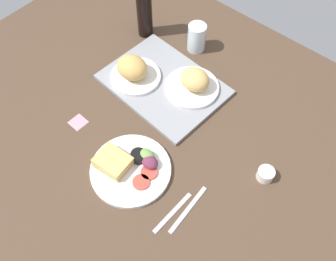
% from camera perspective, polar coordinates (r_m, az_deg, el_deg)
% --- Properties ---
extents(ground_plane, '(1.90, 1.50, 0.03)m').
position_cam_1_polar(ground_plane, '(1.31, -1.52, -1.67)').
color(ground_plane, '#4C3828').
extents(serving_tray, '(0.47, 0.36, 0.02)m').
position_cam_1_polar(serving_tray, '(1.43, -0.72, 7.20)').
color(serving_tray, gray).
rests_on(serving_tray, ground_plane).
extents(bread_plate_near, '(0.20, 0.20, 0.10)m').
position_cam_1_polar(bread_plate_near, '(1.42, -5.43, 9.28)').
color(bread_plate_near, white).
rests_on(bread_plate_near, serving_tray).
extents(bread_plate_far, '(0.21, 0.21, 0.09)m').
position_cam_1_polar(bread_plate_far, '(1.39, 4.01, 7.43)').
color(bread_plate_far, white).
rests_on(bread_plate_far, serving_tray).
extents(plate_with_salad, '(0.27, 0.27, 0.05)m').
position_cam_1_polar(plate_with_salad, '(1.23, -5.96, -5.62)').
color(plate_with_salad, white).
rests_on(plate_with_salad, ground_plane).
extents(drinking_glass, '(0.07, 0.07, 0.12)m').
position_cam_1_polar(drinking_glass, '(1.54, 4.48, 14.24)').
color(drinking_glass, silver).
rests_on(drinking_glass, ground_plane).
extents(soda_bottle, '(0.06, 0.06, 0.23)m').
position_cam_1_polar(soda_bottle, '(1.57, -3.70, 18.04)').
color(soda_bottle, black).
rests_on(soda_bottle, ground_plane).
extents(espresso_cup, '(0.06, 0.06, 0.04)m').
position_cam_1_polar(espresso_cup, '(1.25, 14.95, -6.60)').
color(espresso_cup, silver).
rests_on(espresso_cup, ground_plane).
extents(fork, '(0.02, 0.17, 0.01)m').
position_cam_1_polar(fork, '(1.17, 0.70, -12.66)').
color(fork, '#B7B7BC').
rests_on(fork, ground_plane).
extents(knife, '(0.02, 0.19, 0.01)m').
position_cam_1_polar(knife, '(1.18, 3.13, -12.16)').
color(knife, '#B7B7BC').
rests_on(knife, ground_plane).
extents(sticky_note, '(0.06, 0.06, 0.00)m').
position_cam_1_polar(sticky_note, '(1.37, -13.83, 1.27)').
color(sticky_note, pink).
rests_on(sticky_note, ground_plane).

